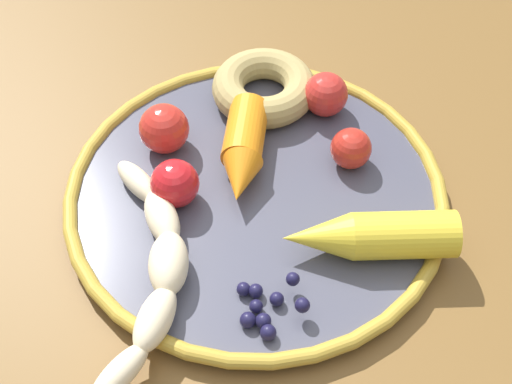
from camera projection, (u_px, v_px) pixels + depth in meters
The scene contains 11 objects.
dining_table at pixel (259, 242), 0.70m from camera, with size 1.14×0.79×0.77m.
plate at pixel (256, 194), 0.60m from camera, with size 0.32×0.32×0.02m.
banana at pixel (154, 266), 0.53m from camera, with size 0.13×0.19×0.03m.
carrot_orange at pixel (242, 151), 0.60m from camera, with size 0.07×0.11×0.03m.
carrot_yellow at pixel (369, 236), 0.54m from camera, with size 0.13×0.10×0.04m.
donut at pixel (264, 88), 0.65m from camera, with size 0.09×0.09×0.03m, color tan.
blueberry_pile at pixel (267, 307), 0.52m from camera, with size 0.06×0.05×0.02m.
tomato_near at pixel (351, 148), 0.60m from camera, with size 0.04×0.04×0.04m, color red.
tomato_mid at pixel (326, 94), 0.64m from camera, with size 0.04×0.04×0.04m, color red.
tomato_far at pixel (175, 183), 0.58m from camera, with size 0.04×0.04×0.04m, color red.
tomato_extra at pixel (164, 129), 0.61m from camera, with size 0.04×0.04×0.04m, color red.
Camera 1 is at (0.20, -0.35, 1.24)m, focal length 50.48 mm.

